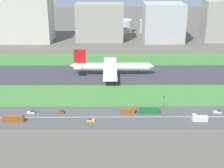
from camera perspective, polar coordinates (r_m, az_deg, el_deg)
name	(u,v)px	position (r m, az deg, el deg)	size (l,w,h in m)	color
ground_plane	(111,74)	(249.18, -0.17, 1.69)	(800.00, 800.00, 0.00)	#5B564C
runway	(111,74)	(249.17, -0.17, 1.70)	(280.00, 46.00, 0.10)	#38383D
grass_median_north	(111,59)	(288.22, -0.19, 4.37)	(280.00, 36.00, 0.10)	#3D7A33
grass_median_south	(111,95)	(210.85, -0.14, -1.95)	(280.00, 36.00, 0.10)	#427F38
highway	(111,117)	(181.77, -0.10, -5.85)	(280.00, 28.00, 0.10)	#4C4C4F
highway_centerline	(111,117)	(181.74, -0.10, -5.84)	(266.00, 0.50, 0.01)	silver
airliner	(111,67)	(247.21, -0.25, 3.06)	(65.00, 56.00, 19.70)	white
car_0	(31,112)	(191.31, -14.04, -4.81)	(4.40, 1.80, 2.00)	silver
car_1	(61,112)	(188.03, -9.03, -4.88)	(4.40, 1.80, 2.00)	brown
car_2	(90,120)	(177.25, -3.83, -6.32)	(4.40, 1.80, 2.00)	yellow
bus_1	(13,119)	(184.21, -17.02, -5.85)	(11.60, 2.50, 3.50)	brown
truck_1	(199,118)	(183.13, 15.17, -5.86)	(8.40, 2.50, 4.00)	silver
truck_0	(128,111)	(185.82, 2.83, -4.70)	(8.40, 2.50, 4.00)	brown
bus_0	(149,110)	(186.81, 6.56, -4.62)	(11.60, 2.50, 3.50)	#19662D
car_3	(218,111)	(195.90, 18.19, -4.63)	(4.40, 1.80, 2.00)	silver
traffic_light	(164,101)	(194.33, 9.11, -2.92)	(0.36, 0.50, 7.20)	#4C4C51
terminal_building	(27,18)	(365.21, -14.77, 11.12)	(52.55, 37.15, 48.69)	beige
hangar_building	(100,22)	(354.98, -2.19, 10.83)	(50.67, 24.69, 40.34)	#9E998E
office_tower	(163,22)	(359.39, 9.02, 10.73)	(42.35, 36.83, 40.50)	#B2B2B7
fuel_tank_west	(125,26)	(401.68, 2.23, 10.20)	(18.29, 18.29, 15.49)	silver
fuel_tank_centre	(149,26)	(404.20, 6.59, 10.10)	(22.82, 22.82, 14.86)	silver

